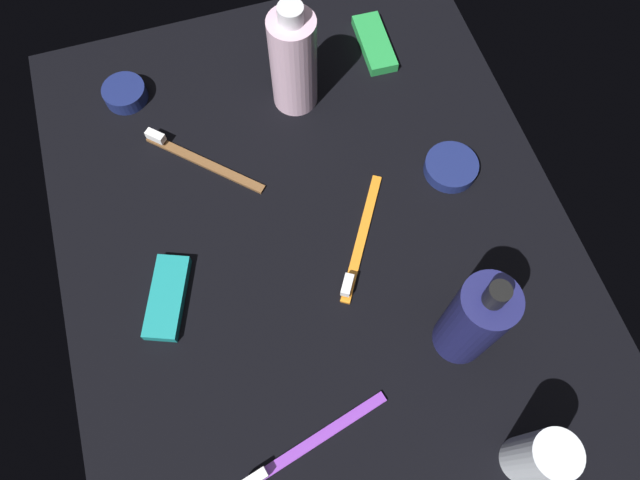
{
  "coord_description": "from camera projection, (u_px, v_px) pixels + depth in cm",
  "views": [
    {
      "loc": [
        -26.8,
        8.24,
        67.88
      ],
      "look_at": [
        0.0,
        0.0,
        3.0
      ],
      "focal_mm": 32.73,
      "sensor_mm": 36.0,
      "label": 1
    }
  ],
  "objects": [
    {
      "name": "ground_plane",
      "position": [
        320.0,
        251.0,
        0.74
      ],
      "size": [
        84.0,
        64.0,
        1.2
      ],
      "primitive_type": "cube",
      "color": "black"
    },
    {
      "name": "lotion_bottle",
      "position": [
        474.0,
        321.0,
        0.62
      ],
      "size": [
        6.11,
        6.11,
        17.98
      ],
      "color": "navy",
      "rests_on": "ground_plane"
    },
    {
      "name": "bodywash_bottle",
      "position": [
        293.0,
        61.0,
        0.76
      ],
      "size": [
        6.18,
        6.18,
        16.93
      ],
      "color": "silver",
      "rests_on": "ground_plane"
    },
    {
      "name": "deodorant_stick",
      "position": [
        539.0,
        457.0,
        0.59
      ],
      "size": [
        4.91,
        4.91,
        10.94
      ],
      "primitive_type": "cylinder",
      "color": "silver",
      "rests_on": "ground_plane"
    },
    {
      "name": "toothbrush_orange",
      "position": [
        359.0,
        241.0,
        0.73
      ],
      "size": [
        15.93,
        10.51,
        2.1
      ],
      "color": "orange",
      "rests_on": "ground_plane"
    },
    {
      "name": "toothbrush_purple",
      "position": [
        307.0,
        445.0,
        0.64
      ],
      "size": [
        5.68,
        17.73,
        2.1
      ],
      "color": "purple",
      "rests_on": "ground_plane"
    },
    {
      "name": "toothbrush_brown",
      "position": [
        197.0,
        158.0,
        0.78
      ],
      "size": [
        13.41,
        13.74,
        2.1
      ],
      "color": "brown",
      "rests_on": "ground_plane"
    },
    {
      "name": "snack_bar_green",
      "position": [
        374.0,
        43.0,
        0.86
      ],
      "size": [
        10.56,
        4.43,
        1.5
      ],
      "primitive_type": "cube",
      "rotation": [
        0.0,
        0.0,
        -0.04
      ],
      "color": "green",
      "rests_on": "ground_plane"
    },
    {
      "name": "snack_bar_teal",
      "position": [
        167.0,
        297.0,
        0.7
      ],
      "size": [
        11.14,
        7.54,
        1.5
      ],
      "primitive_type": "cube",
      "rotation": [
        0.0,
        0.0,
        -0.38
      ],
      "color": "teal",
      "rests_on": "ground_plane"
    },
    {
      "name": "cream_tin_left",
      "position": [
        125.0,
        93.0,
        0.82
      ],
      "size": [
        5.99,
        5.99,
        2.17
      ],
      "primitive_type": "cylinder",
      "color": "navy",
      "rests_on": "ground_plane"
    },
    {
      "name": "cream_tin_right",
      "position": [
        451.0,
        167.0,
        0.77
      ],
      "size": [
        7.06,
        7.06,
        1.78
      ],
      "primitive_type": "cylinder",
      "color": "navy",
      "rests_on": "ground_plane"
    }
  ]
}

